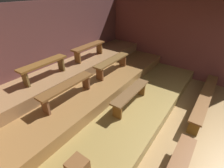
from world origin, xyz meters
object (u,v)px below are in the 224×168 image
object	(u,v)px
bench_upper_right	(89,48)
bench_floor_right	(206,96)
bench_middle_right	(112,62)
bench_middle_left	(67,87)
wooden_crate_lower	(78,168)
bench_lower_center	(131,94)
bench_upper_left	(44,66)

from	to	relation	value
bench_upper_right	bench_floor_right	bearing A→B (deg)	-78.47
bench_middle_right	bench_upper_right	bearing A→B (deg)	93.95
bench_middle_left	bench_upper_right	xyz separation A→B (m)	(1.74, 0.89, 0.29)
wooden_crate_lower	bench_middle_right	bearing A→B (deg)	25.47
bench_middle_left	bench_middle_right	xyz separation A→B (m)	(1.81, 0.00, 0.00)
bench_lower_center	bench_upper_right	size ratio (longest dim) A/B	1.10
bench_lower_center	bench_middle_right	distance (m)	1.41
wooden_crate_lower	bench_lower_center	bearing A→B (deg)	6.40
bench_lower_center	bench_middle_left	bearing A→B (deg)	131.87
bench_lower_center	bench_upper_left	distance (m)	2.31
bench_lower_center	bench_upper_left	bearing A→B (deg)	115.29
wooden_crate_lower	bench_upper_left	bearing A→B (deg)	63.46
bench_lower_center	wooden_crate_lower	distance (m)	2.10
bench_floor_right	bench_middle_left	size ratio (longest dim) A/B	1.82
bench_middle_left	wooden_crate_lower	world-z (taller)	bench_middle_left
bench_floor_right	bench_upper_right	world-z (taller)	bench_upper_right
bench_floor_right	bench_upper_right	bearing A→B (deg)	101.53
bench_lower_center	bench_upper_left	world-z (taller)	bench_upper_left
bench_upper_right	bench_lower_center	bearing A→B (deg)	-109.81
bench_upper_left	wooden_crate_lower	world-z (taller)	bench_upper_left
bench_middle_right	bench_middle_left	bearing A→B (deg)	180.00
bench_floor_right	bench_middle_right	bearing A→B (deg)	103.97
bench_lower_center	bench_upper_right	bearing A→B (deg)	70.19
bench_upper_right	bench_middle_right	bearing A→B (deg)	-86.05
bench_middle_left	bench_lower_center	bearing A→B (deg)	-48.13
bench_middle_left	bench_floor_right	bearing A→B (deg)	-47.24
bench_upper_right	wooden_crate_lower	xyz separation A→B (m)	(-2.81, -2.26, -0.79)
bench_middle_right	wooden_crate_lower	bearing A→B (deg)	-154.53
bench_middle_right	bench_lower_center	bearing A→B (deg)	-124.84
bench_floor_right	bench_lower_center	bearing A→B (deg)	133.40
bench_upper_left	bench_upper_right	distance (m)	1.68
bench_middle_left	bench_middle_right	world-z (taller)	same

